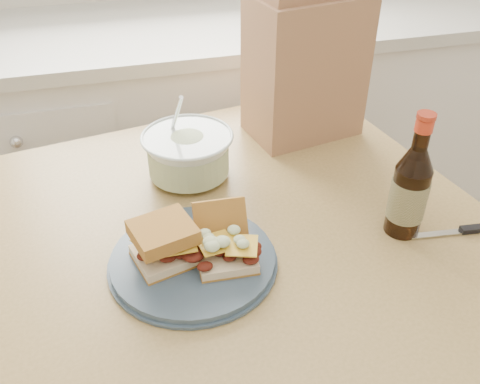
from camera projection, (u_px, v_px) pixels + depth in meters
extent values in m
cube|color=white|center=(182.00, 153.00, 2.01)|extent=(2.40, 0.60, 0.90)
cube|color=beige|center=(173.00, 29.00, 1.73)|extent=(2.50, 0.64, 0.04)
cube|color=tan|center=(238.00, 244.00, 1.04)|extent=(1.16, 1.16, 0.04)
cube|color=tan|center=(23.00, 306.00, 1.46)|extent=(0.08, 0.08, 0.79)
cube|color=tan|center=(305.00, 221.00, 1.76)|extent=(0.08, 0.08, 0.79)
cylinder|color=#3B4D5F|center=(193.00, 260.00, 0.96)|extent=(0.29, 0.29, 0.02)
cube|color=beige|center=(165.00, 255.00, 0.94)|extent=(0.12, 0.12, 0.02)
cube|color=yellow|center=(164.00, 241.00, 0.92)|extent=(0.07, 0.07, 0.00)
cube|color=#B2792F|center=(163.00, 232.00, 0.91)|extent=(0.12, 0.12, 0.03)
cube|color=beige|center=(226.00, 257.00, 0.93)|extent=(0.10, 0.10, 0.02)
cube|color=yellow|center=(226.00, 244.00, 0.92)|extent=(0.06, 0.06, 0.00)
cube|color=#B2792F|center=(221.00, 223.00, 0.96)|extent=(0.10, 0.07, 0.09)
cone|color=white|center=(188.00, 156.00, 1.16)|extent=(0.19, 0.19, 0.10)
cylinder|color=silver|center=(188.00, 158.00, 1.17)|extent=(0.18, 0.18, 0.07)
torus|color=white|center=(187.00, 136.00, 1.14)|extent=(0.20, 0.20, 0.01)
cylinder|color=silver|center=(175.00, 118.00, 1.13)|extent=(0.03, 0.08, 0.13)
cylinder|color=black|center=(407.00, 201.00, 1.00)|extent=(0.07, 0.07, 0.14)
cone|color=black|center=(417.00, 159.00, 0.95)|extent=(0.07, 0.07, 0.04)
cylinder|color=black|center=(423.00, 134.00, 0.92)|extent=(0.03, 0.03, 0.06)
cylinder|color=red|center=(425.00, 125.00, 0.91)|extent=(0.03, 0.03, 0.02)
cylinder|color=#B53621|center=(427.00, 116.00, 0.90)|extent=(0.03, 0.03, 0.01)
cylinder|color=#394221|center=(408.00, 198.00, 1.00)|extent=(0.07, 0.07, 0.08)
cube|color=silver|center=(439.00, 234.00, 1.02)|extent=(0.12, 0.03, 0.00)
cube|color=black|center=(477.00, 229.00, 1.03)|extent=(0.07, 0.02, 0.01)
cube|color=#9C6D4B|center=(305.00, 67.00, 1.26)|extent=(0.29, 0.21, 0.34)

